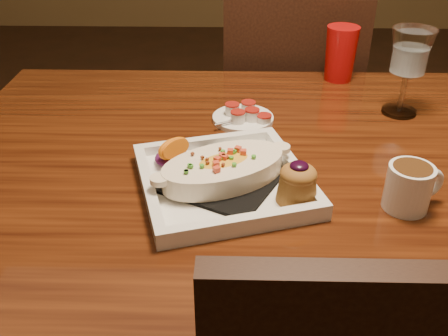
{
  "coord_description": "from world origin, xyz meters",
  "views": [
    {
      "loc": [
        -0.17,
        -0.84,
        1.24
      ],
      "look_at": [
        -0.18,
        -0.08,
        0.77
      ],
      "focal_mm": 40.0,
      "sensor_mm": 36.0,
      "label": 1
    }
  ],
  "objects_px": {
    "saucer": "(242,116)",
    "chair_far": "(286,123)",
    "goblet": "(410,56)",
    "coffee_mug": "(410,186)",
    "red_tumbler": "(341,54)",
    "plate": "(230,175)",
    "table": "(315,196)"
  },
  "relations": [
    {
      "from": "plate",
      "to": "table",
      "type": "bearing_deg",
      "value": 17.31
    },
    {
      "from": "coffee_mug",
      "to": "plate",
      "type": "bearing_deg",
      "value": 151.23
    },
    {
      "from": "goblet",
      "to": "saucer",
      "type": "height_order",
      "value": "goblet"
    },
    {
      "from": "coffee_mug",
      "to": "red_tumbler",
      "type": "bearing_deg",
      "value": 72.21
    },
    {
      "from": "goblet",
      "to": "coffee_mug",
      "type": "bearing_deg",
      "value": -103.54
    },
    {
      "from": "coffee_mug",
      "to": "red_tumbler",
      "type": "height_order",
      "value": "red_tumbler"
    },
    {
      "from": "chair_far",
      "to": "goblet",
      "type": "bearing_deg",
      "value": 115.31
    },
    {
      "from": "chair_far",
      "to": "red_tumbler",
      "type": "bearing_deg",
      "value": 113.76
    },
    {
      "from": "saucer",
      "to": "red_tumbler",
      "type": "distance_m",
      "value": 0.36
    },
    {
      "from": "table",
      "to": "coffee_mug",
      "type": "relative_size",
      "value": 14.78
    },
    {
      "from": "goblet",
      "to": "saucer",
      "type": "relative_size",
      "value": 1.43
    },
    {
      "from": "chair_far",
      "to": "saucer",
      "type": "xyz_separation_m",
      "value": [
        -0.15,
        -0.48,
        0.25
      ]
    },
    {
      "from": "table",
      "to": "chair_far",
      "type": "distance_m",
      "value": 0.65
    },
    {
      "from": "chair_far",
      "to": "saucer",
      "type": "distance_m",
      "value": 0.57
    },
    {
      "from": "saucer",
      "to": "chair_far",
      "type": "bearing_deg",
      "value": 72.77
    },
    {
      "from": "plate",
      "to": "goblet",
      "type": "height_order",
      "value": "goblet"
    },
    {
      "from": "coffee_mug",
      "to": "chair_far",
      "type": "bearing_deg",
      "value": 78.96
    },
    {
      "from": "table",
      "to": "coffee_mug",
      "type": "distance_m",
      "value": 0.25
    },
    {
      "from": "chair_far",
      "to": "plate",
      "type": "bearing_deg",
      "value": 76.9
    },
    {
      "from": "saucer",
      "to": "goblet",
      "type": "bearing_deg",
      "value": 7.97
    },
    {
      "from": "coffee_mug",
      "to": "saucer",
      "type": "height_order",
      "value": "coffee_mug"
    },
    {
      "from": "coffee_mug",
      "to": "red_tumbler",
      "type": "distance_m",
      "value": 0.57
    },
    {
      "from": "goblet",
      "to": "red_tumbler",
      "type": "distance_m",
      "value": 0.24
    },
    {
      "from": "plate",
      "to": "chair_far",
      "type": "bearing_deg",
      "value": 60.19
    },
    {
      "from": "plate",
      "to": "saucer",
      "type": "relative_size",
      "value": 2.59
    },
    {
      "from": "plate",
      "to": "goblet",
      "type": "xyz_separation_m",
      "value": [
        0.38,
        0.31,
        0.11
      ]
    },
    {
      "from": "chair_far",
      "to": "coffee_mug",
      "type": "distance_m",
      "value": 0.85
    },
    {
      "from": "plate",
      "to": "red_tumbler",
      "type": "relative_size",
      "value": 2.52
    },
    {
      "from": "coffee_mug",
      "to": "saucer",
      "type": "distance_m",
      "value": 0.41
    },
    {
      "from": "chair_far",
      "to": "goblet",
      "type": "distance_m",
      "value": 0.61
    },
    {
      "from": "red_tumbler",
      "to": "goblet",
      "type": "bearing_deg",
      "value": -62.97
    },
    {
      "from": "plate",
      "to": "coffee_mug",
      "type": "xyz_separation_m",
      "value": [
        0.29,
        -0.05,
        0.01
      ]
    }
  ]
}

